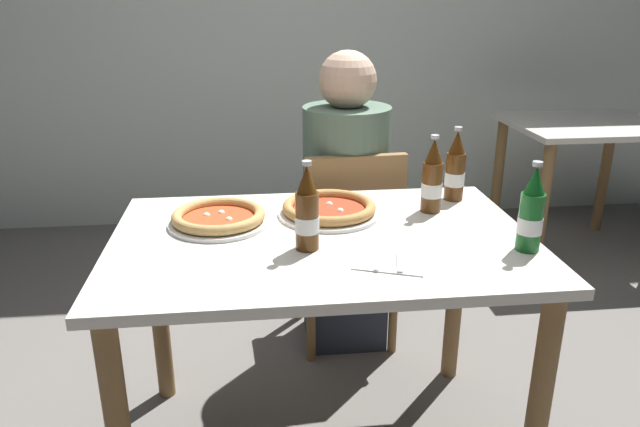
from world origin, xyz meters
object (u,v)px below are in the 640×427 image
(dining_table_main, at_px, (322,272))
(beer_bottle_center, at_px, (455,169))
(chair_behind_table, at_px, (348,238))
(pizza_marinara_far, at_px, (219,218))
(dining_table_background, at_px, (582,151))
(beer_bottle_right, at_px, (307,213))
(pizza_margherita_near, at_px, (329,209))
(beer_bottle_extra, at_px, (531,214))
(napkin_with_cutlery, at_px, (392,258))
(beer_bottle_left, at_px, (432,180))
(diner_seated, at_px, (345,210))

(dining_table_main, height_order, beer_bottle_center, beer_bottle_center)
(chair_behind_table, distance_m, pizza_marinara_far, 0.74)
(dining_table_background, height_order, beer_bottle_right, beer_bottle_right)
(pizza_marinara_far, bearing_deg, chair_behind_table, 45.52)
(dining_table_background, distance_m, pizza_margherita_near, 2.02)
(dining_table_main, relative_size, beer_bottle_extra, 4.86)
(beer_bottle_extra, distance_m, napkin_with_cutlery, 0.39)
(chair_behind_table, bearing_deg, beer_bottle_right, 67.79)
(chair_behind_table, distance_m, pizza_margherita_near, 0.55)
(beer_bottle_center, distance_m, beer_bottle_extra, 0.44)
(beer_bottle_left, bearing_deg, diner_seated, 111.55)
(beer_bottle_left, height_order, beer_bottle_extra, same)
(beer_bottle_right, height_order, beer_bottle_extra, same)
(napkin_with_cutlery, bearing_deg, pizza_marinara_far, 146.58)
(beer_bottle_right, bearing_deg, napkin_with_cutlery, -23.50)
(diner_seated, height_order, pizza_marinara_far, diner_seated)
(pizza_marinara_far, bearing_deg, beer_bottle_left, 3.57)
(pizza_margherita_near, xyz_separation_m, beer_bottle_right, (-0.09, -0.25, 0.08))
(chair_behind_table, xyz_separation_m, beer_bottle_right, (-0.23, -0.69, 0.37))
(napkin_with_cutlery, bearing_deg, pizza_margherita_near, 109.52)
(diner_seated, distance_m, beer_bottle_center, 0.56)
(pizza_margherita_near, bearing_deg, beer_bottle_right, -110.19)
(pizza_margherita_near, distance_m, beer_bottle_center, 0.46)
(dining_table_background, height_order, napkin_with_cutlery, napkin_with_cutlery)
(diner_seated, xyz_separation_m, beer_bottle_right, (-0.22, -0.75, 0.27))
(chair_behind_table, xyz_separation_m, beer_bottle_extra, (0.36, -0.77, 0.37))
(diner_seated, bearing_deg, dining_table_background, 28.35)
(dining_table_main, height_order, pizza_margherita_near, pizza_margherita_near)
(beer_bottle_center, bearing_deg, beer_bottle_extra, -81.70)
(napkin_with_cutlery, bearing_deg, beer_bottle_extra, 2.70)
(chair_behind_table, relative_size, beer_bottle_center, 3.44)
(pizza_marinara_far, bearing_deg, beer_bottle_extra, -18.85)
(beer_bottle_left, relative_size, beer_bottle_extra, 1.00)
(beer_bottle_extra, relative_size, napkin_with_cutlery, 1.06)
(beer_bottle_center, distance_m, beer_bottle_right, 0.64)
(pizza_marinara_far, bearing_deg, pizza_margherita_near, 6.50)
(dining_table_background, bearing_deg, beer_bottle_center, -134.21)
(dining_table_main, bearing_deg, pizza_marinara_far, 157.05)
(chair_behind_table, relative_size, napkin_with_cutlery, 3.66)
(beer_bottle_right, bearing_deg, pizza_margherita_near, 69.81)
(pizza_marinara_far, xyz_separation_m, beer_bottle_extra, (0.84, -0.29, 0.08))
(dining_table_background, xyz_separation_m, beer_bottle_right, (-1.66, -1.52, 0.26))
(beer_bottle_extra, height_order, napkin_with_cutlery, beer_bottle_extra)
(dining_table_main, height_order, diner_seated, diner_seated)
(beer_bottle_right, bearing_deg, dining_table_background, 42.51)
(dining_table_main, height_order, beer_bottle_left, beer_bottle_left)
(diner_seated, xyz_separation_m, dining_table_background, (1.43, 0.77, 0.01))
(dining_table_background, bearing_deg, pizza_margherita_near, -140.96)
(beer_bottle_center, bearing_deg, dining_table_main, -150.22)
(beer_bottle_right, xyz_separation_m, beer_bottle_extra, (0.59, -0.07, 0.00))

